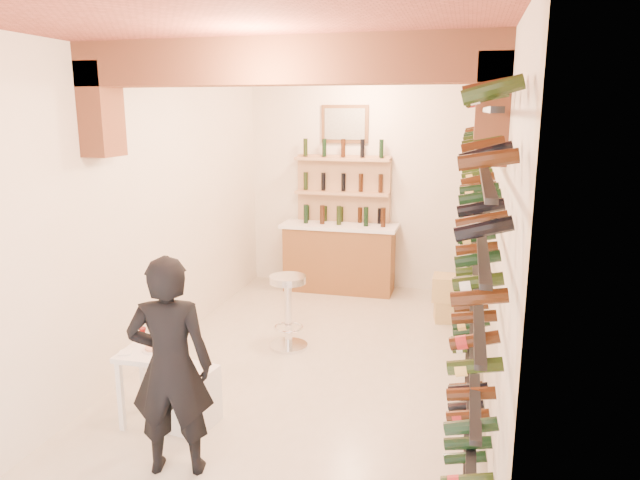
# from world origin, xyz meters

# --- Properties ---
(ground) EXTENTS (6.00, 6.00, 0.00)m
(ground) POSITION_xyz_m (0.00, 0.00, 0.00)
(ground) COLOR beige
(ground) RESTS_ON ground
(room_shell) EXTENTS (3.52, 6.02, 3.21)m
(room_shell) POSITION_xyz_m (0.00, -0.26, 2.25)
(room_shell) COLOR silver
(room_shell) RESTS_ON ground
(wine_rack) EXTENTS (0.32, 5.70, 2.56)m
(wine_rack) POSITION_xyz_m (1.53, 0.00, 1.55)
(wine_rack) COLOR black
(wine_rack) RESTS_ON ground
(back_counter) EXTENTS (1.70, 0.62, 1.29)m
(back_counter) POSITION_xyz_m (-0.30, 2.65, 0.53)
(back_counter) COLOR brown
(back_counter) RESTS_ON ground
(back_shelving) EXTENTS (1.40, 0.31, 2.73)m
(back_shelving) POSITION_xyz_m (-0.30, 2.89, 1.17)
(back_shelving) COLOR tan
(back_shelving) RESTS_ON ground
(tasting_table) EXTENTS (0.47, 0.47, 0.80)m
(tasting_table) POSITION_xyz_m (-1.06, -1.43, 0.54)
(tasting_table) COLOR white
(tasting_table) RESTS_ON ground
(white_stool) EXTENTS (0.46, 0.46, 0.51)m
(white_stool) POSITION_xyz_m (-0.72, -1.41, 0.25)
(white_stool) COLOR white
(white_stool) RESTS_ON ground
(person) EXTENTS (0.69, 0.54, 1.67)m
(person) POSITION_xyz_m (-0.53, -2.01, 0.83)
(person) COLOR black
(person) RESTS_ON ground
(chrome_barstool) EXTENTS (0.44, 0.44, 0.84)m
(chrome_barstool) POSITION_xyz_m (-0.40, 0.40, 0.49)
(chrome_barstool) COLOR silver
(chrome_barstool) RESTS_ON ground
(crate_lower) EXTENTS (0.51, 0.39, 0.28)m
(crate_lower) POSITION_xyz_m (1.40, 1.73, 0.14)
(crate_lower) COLOR tan
(crate_lower) RESTS_ON ground
(crate_upper) EXTENTS (0.54, 0.37, 0.31)m
(crate_upper) POSITION_xyz_m (1.40, 1.73, 0.44)
(crate_upper) COLOR tan
(crate_upper) RESTS_ON crate_lower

